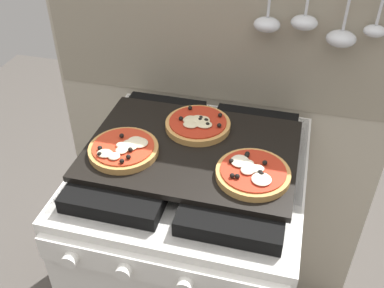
{
  "coord_description": "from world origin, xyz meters",
  "views": [
    {
      "loc": [
        0.23,
        -0.89,
        1.62
      ],
      "look_at": [
        0.0,
        0.0,
        0.93
      ],
      "focal_mm": 41.69,
      "sensor_mm": 36.0,
      "label": 1
    }
  ],
  "objects_px": {
    "stove": "(192,262)",
    "pizza_center": "(198,124)",
    "pizza_left": "(124,149)",
    "pizza_right": "(253,173)",
    "baking_tray": "(192,150)"
  },
  "relations": [
    {
      "from": "stove",
      "to": "pizza_center",
      "type": "bearing_deg",
      "value": 94.0
    },
    {
      "from": "pizza_left",
      "to": "pizza_center",
      "type": "height_order",
      "value": "same"
    },
    {
      "from": "pizza_left",
      "to": "pizza_right",
      "type": "xyz_separation_m",
      "value": [
        0.33,
        -0.01,
        -0.0
      ]
    },
    {
      "from": "stove",
      "to": "pizza_center",
      "type": "distance_m",
      "value": 0.49
    },
    {
      "from": "baking_tray",
      "to": "pizza_left",
      "type": "distance_m",
      "value": 0.18
    },
    {
      "from": "pizza_left",
      "to": "pizza_right",
      "type": "height_order",
      "value": "same"
    },
    {
      "from": "pizza_left",
      "to": "pizza_center",
      "type": "distance_m",
      "value": 0.22
    },
    {
      "from": "baking_tray",
      "to": "pizza_left",
      "type": "bearing_deg",
      "value": -157.3
    },
    {
      "from": "stove",
      "to": "baking_tray",
      "type": "relative_size",
      "value": 1.67
    },
    {
      "from": "pizza_left",
      "to": "pizza_center",
      "type": "xyz_separation_m",
      "value": [
        0.15,
        0.16,
        0.0
      ]
    },
    {
      "from": "pizza_right",
      "to": "pizza_left",
      "type": "bearing_deg",
      "value": 178.44
    },
    {
      "from": "pizza_right",
      "to": "pizza_center",
      "type": "bearing_deg",
      "value": 136.72
    },
    {
      "from": "pizza_left",
      "to": "pizza_right",
      "type": "distance_m",
      "value": 0.33
    },
    {
      "from": "stove",
      "to": "pizza_center",
      "type": "relative_size",
      "value": 5.06
    },
    {
      "from": "baking_tray",
      "to": "pizza_center",
      "type": "xyz_separation_m",
      "value": [
        -0.01,
        0.09,
        0.02
      ]
    }
  ]
}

